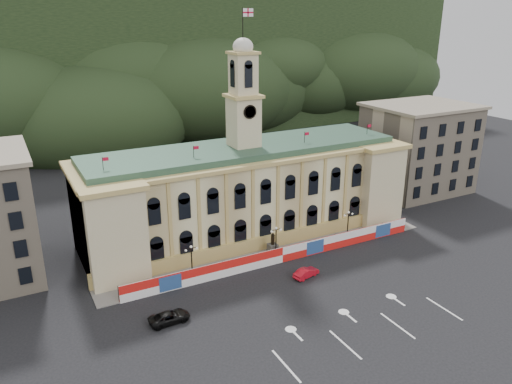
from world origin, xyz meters
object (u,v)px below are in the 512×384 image
lamp_center (276,239)px  red_sedan (306,273)px  statue (273,248)px  black_suv (169,317)px

lamp_center → red_sedan: bearing=-84.6°
lamp_center → red_sedan: 7.99m
lamp_center → red_sedan: (0.71, -7.59, -2.38)m
statue → red_sedan: 8.64m
red_sedan → black_suv: black_suv is taller
black_suv → statue: bearing=-65.3°
red_sedan → black_suv: (-21.26, -1.59, 0.02)m
lamp_center → black_suv: bearing=-155.9°
statue → lamp_center: size_ratio=0.72×
statue → red_sedan: statue is taller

